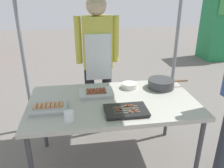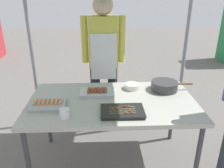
# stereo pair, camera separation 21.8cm
# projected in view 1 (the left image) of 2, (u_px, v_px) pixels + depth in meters

# --- Properties ---
(ground_plane) EXTENTS (18.00, 18.00, 0.00)m
(ground_plane) POSITION_uv_depth(u_px,v_px,m) (113.00, 162.00, 2.49)
(ground_plane) COLOR #66605B
(stall_table) EXTENTS (1.60, 0.90, 0.75)m
(stall_table) POSITION_uv_depth(u_px,v_px,m) (113.00, 105.00, 2.22)
(stall_table) COLOR #B7B2A8
(stall_table) RESTS_ON ground
(tray_grilled_sausages) EXTENTS (0.32, 0.25, 0.05)m
(tray_grilled_sausages) POSITION_uv_depth(u_px,v_px,m) (49.00, 107.00, 2.03)
(tray_grilled_sausages) COLOR #ADADB2
(tray_grilled_sausages) RESTS_ON stall_table
(tray_meat_skewers) EXTENTS (0.37, 0.25, 0.04)m
(tray_meat_skewers) POSITION_uv_depth(u_px,v_px,m) (126.00, 111.00, 1.98)
(tray_meat_skewers) COLOR black
(tray_meat_skewers) RESTS_ON stall_table
(tray_pork_links) EXTENTS (0.34, 0.21, 0.05)m
(tray_pork_links) POSITION_uv_depth(u_px,v_px,m) (96.00, 93.00, 2.31)
(tray_pork_links) COLOR silver
(tray_pork_links) RESTS_ON stall_table
(cooking_wok) EXTENTS (0.44, 0.28, 0.10)m
(cooking_wok) POSITION_uv_depth(u_px,v_px,m) (161.00, 83.00, 2.45)
(cooking_wok) COLOR #38383A
(cooking_wok) RESTS_ON stall_table
(condiment_bowl) EXTENTS (0.16, 0.16, 0.06)m
(condiment_bowl) POSITION_uv_depth(u_px,v_px,m) (129.00, 86.00, 2.46)
(condiment_bowl) COLOR silver
(condiment_bowl) RESTS_ON stall_table
(drink_cup_near_edge) EXTENTS (0.08, 0.08, 0.08)m
(drink_cup_near_edge) POSITION_uv_depth(u_px,v_px,m) (69.00, 116.00, 1.85)
(drink_cup_near_edge) COLOR white
(drink_cup_near_edge) RESTS_ON stall_table
(vendor_woman) EXTENTS (0.52, 0.24, 1.69)m
(vendor_woman) POSITION_uv_depth(u_px,v_px,m) (98.00, 55.00, 2.74)
(vendor_woman) COLOR black
(vendor_woman) RESTS_ON ground
(neighbor_stall_left) EXTENTS (0.74, 0.73, 1.68)m
(neighbor_stall_left) POSITION_uv_depth(u_px,v_px,m) (220.00, 26.00, 5.85)
(neighbor_stall_left) COLOR #237F47
(neighbor_stall_left) RESTS_ON ground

